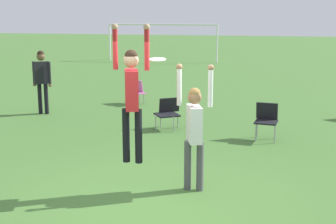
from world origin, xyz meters
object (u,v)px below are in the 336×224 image
person_spectator_near (42,75)px  camping_chair_3 (266,118)px  camping_chair_0 (137,90)px  camping_chair_1 (168,111)px  person_defending (194,125)px  frisbee (157,59)px  person_jumping (132,90)px

person_spectator_near → camping_chair_3: bearing=-56.0°
camping_chair_0 → camping_chair_1: bearing=156.6°
person_defending → camping_chair_3: 3.84m
frisbee → person_spectator_near: bearing=134.0°
person_jumping → camping_chair_3: bearing=-47.1°
person_defending → person_spectator_near: bearing=-152.8°
camping_chair_1 → frisbee: bearing=67.3°
camping_chair_0 → camping_chair_1: 3.59m
frisbee → camping_chair_1: frisbee is taller
person_jumping → camping_chair_3: person_jumping is taller
person_jumping → frisbee: (0.37, 0.19, 0.48)m
person_defending → frisbee: (-0.58, -0.17, 1.08)m
camping_chair_1 → person_spectator_near: person_spectator_near is taller
camping_chair_0 → camping_chair_3: size_ratio=0.90×
camping_chair_3 → person_defending: bearing=79.6°
camping_chair_1 → camping_chair_3: (2.52, -0.46, 0.06)m
camping_chair_1 → person_spectator_near: size_ratio=0.45×
frisbee → person_spectator_near: size_ratio=0.15×
person_defending → camping_chair_0: (-3.36, 7.18, -0.68)m
camping_chair_3 → person_spectator_near: person_spectator_near is taller
person_jumping → camping_chair_1: 4.69m
frisbee → person_defending: bearing=16.6°
frisbee → camping_chair_1: size_ratio=0.33×
frisbee → camping_chair_3: bearing=67.3°
camping_chair_0 → person_jumping: bearing=143.1°
frisbee → camping_chair_0: 8.05m
camping_chair_0 → person_spectator_near: size_ratio=0.41×
person_jumping → camping_chair_0: bearing=-3.2°
person_defending → camping_chair_0: bearing=-175.8°
person_defending → camping_chair_3: bearing=143.5°
person_spectator_near → camping_chair_0: bearing=0.1°
camping_chair_0 → person_defending: bearing=150.5°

